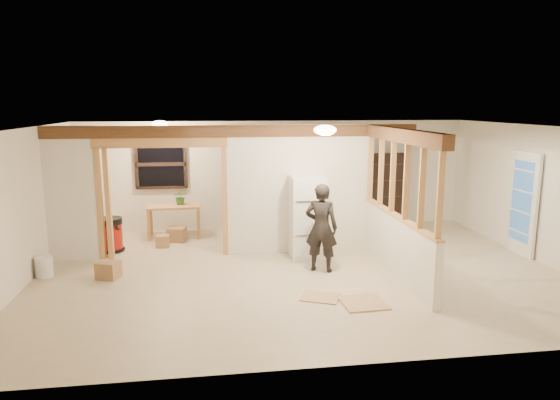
{
  "coord_description": "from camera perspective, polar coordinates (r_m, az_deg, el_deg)",
  "views": [
    {
      "loc": [
        -1.51,
        -8.23,
        2.88
      ],
      "look_at": [
        -0.29,
        0.4,
        1.2
      ],
      "focal_mm": 32.0,
      "sensor_mm": 36.0,
      "label": 1
    }
  ],
  "objects": [
    {
      "name": "bookshelf",
      "position": [
        12.17,
        12.05,
        1.16
      ],
      "size": [
        0.87,
        0.29,
        1.74
      ],
      "primitive_type": "cube",
      "color": "black",
      "rests_on": "floor"
    },
    {
      "name": "floor_panel_far",
      "position": [
        7.7,
        4.63,
        -11.01
      ],
      "size": [
        0.69,
        0.63,
        0.02
      ],
      "primitive_type": "cube",
      "rotation": [
        0.0,
        0.0,
        -0.42
      ],
      "color": "tan",
      "rests_on": "floor"
    },
    {
      "name": "wall_right",
      "position": [
        10.32,
        27.71,
        0.56
      ],
      "size": [
        0.01,
        6.5,
        2.5
      ],
      "primitive_type": "cube",
      "color": "silver",
      "rests_on": "floor"
    },
    {
      "name": "floor_panel_near",
      "position": [
        7.58,
        9.47,
        -11.5
      ],
      "size": [
        0.66,
        0.66,
        0.02
      ],
      "primitive_type": "cube",
      "rotation": [
        0.0,
        0.0,
        0.06
      ],
      "color": "tan",
      "rests_on": "floor"
    },
    {
      "name": "bucket",
      "position": [
        9.38,
        -25.35,
        -6.92
      ],
      "size": [
        0.28,
        0.28,
        0.36
      ],
      "primitive_type": "cylinder",
      "rotation": [
        0.0,
        0.0,
        -0.01
      ],
      "color": "white",
      "rests_on": "floor"
    },
    {
      "name": "doorway_frame",
      "position": [
        9.64,
        -13.21,
        -0.03
      ],
      "size": [
        2.46,
        0.14,
        2.2
      ],
      "primitive_type": "cube",
      "color": "tan",
      "rests_on": "floor"
    },
    {
      "name": "pony_wall",
      "position": [
        8.75,
        13.14,
        -5.17
      ],
      "size": [
        0.12,
        3.2,
        1.0
      ],
      "primitive_type": "cube",
      "color": "silver",
      "rests_on": "floor"
    },
    {
      "name": "wall_back",
      "position": [
        11.69,
        -0.55,
        2.9
      ],
      "size": [
        9.0,
        0.01,
        2.5
      ],
      "primitive_type": "cube",
      "color": "silver",
      "rests_on": "floor"
    },
    {
      "name": "window_back",
      "position": [
        11.53,
        -13.45,
        3.99
      ],
      "size": [
        1.12,
        0.1,
        1.1
      ],
      "primitive_type": "cube",
      "color": "black",
      "rests_on": "wall_back"
    },
    {
      "name": "partition_center",
      "position": [
        9.72,
        2.2,
        1.25
      ],
      "size": [
        2.8,
        0.12,
        2.5
      ],
      "primitive_type": "cube",
      "color": "silver",
      "rests_on": "floor"
    },
    {
      "name": "shop_vac",
      "position": [
        10.44,
        -18.82,
        -3.75
      ],
      "size": [
        0.61,
        0.61,
        0.69
      ],
      "primitive_type": "cylinder",
      "rotation": [
        0.0,
        0.0,
        0.18
      ],
      "color": "#9C130A",
      "rests_on": "floor"
    },
    {
      "name": "header_beam_back",
      "position": [
        9.46,
        -5.0,
        7.84
      ],
      "size": [
        7.0,
        0.18,
        0.22
      ],
      "primitive_type": "cube",
      "color": "brown",
      "rests_on": "ceiling"
    },
    {
      "name": "woman",
      "position": [
        8.67,
        4.74,
        -3.16
      ],
      "size": [
        0.67,
        0.57,
        1.56
      ],
      "primitive_type": "imported",
      "rotation": [
        0.0,
        0.0,
        2.72
      ],
      "color": "black",
      "rests_on": "floor"
    },
    {
      "name": "refrigerator",
      "position": [
        9.47,
        3.12,
        -1.95
      ],
      "size": [
        0.64,
        0.62,
        1.55
      ],
      "primitive_type": "cube",
      "color": "silver",
      "rests_on": "floor"
    },
    {
      "name": "ceiling_dome_util",
      "position": [
        10.58,
        -13.56,
        8.44
      ],
      "size": [
        0.32,
        0.32,
        0.14
      ],
      "primitive_type": "ellipsoid",
      "color": "#FFEABF",
      "rests_on": "ceiling"
    },
    {
      "name": "box_util_b",
      "position": [
        10.54,
        -13.27,
        -4.57
      ],
      "size": [
        0.26,
        0.26,
        0.24
      ],
      "primitive_type": "cube",
      "rotation": [
        0.0,
        0.0,
        -0.03
      ],
      "color": "#A1764E",
      "rests_on": "floor"
    },
    {
      "name": "box_front",
      "position": [
        8.93,
        -19.02,
        -7.57
      ],
      "size": [
        0.43,
        0.4,
        0.28
      ],
      "primitive_type": "cube",
      "rotation": [
        0.0,
        0.0,
        -0.4
      ],
      "color": "#A1764E",
      "rests_on": "floor"
    },
    {
      "name": "partition_left_stub",
      "position": [
        9.9,
        -22.8,
        0.57
      ],
      "size": [
        0.9,
        0.12,
        2.5
      ],
      "primitive_type": "cube",
      "color": "silver",
      "rests_on": "floor"
    },
    {
      "name": "ceiling_dome_main",
      "position": [
        7.95,
        5.17,
        7.97
      ],
      "size": [
        0.36,
        0.36,
        0.16
      ],
      "primitive_type": "ellipsoid",
      "color": "#FFEABF",
      "rests_on": "ceiling"
    },
    {
      "name": "potted_plant",
      "position": [
        11.11,
        -11.29,
        0.38
      ],
      "size": [
        0.37,
        0.34,
        0.34
      ],
      "primitive_type": "imported",
      "rotation": [
        0.0,
        0.0,
        0.28
      ],
      "color": "#1F5524",
      "rests_on": "work_table"
    },
    {
      "name": "wall_left",
      "position": [
        8.91,
        -27.51,
        -0.89
      ],
      "size": [
        0.01,
        6.5,
        2.5
      ],
      "primitive_type": "cube",
      "color": "silver",
      "rests_on": "floor"
    },
    {
      "name": "french_door",
      "position": [
        10.64,
        26.0,
        -0.39
      ],
      "size": [
        0.12,
        0.86,
        2.0
      ],
      "primitive_type": "cube",
      "color": "white",
      "rests_on": "floor"
    },
    {
      "name": "floor",
      "position": [
        8.85,
        2.24,
        -8.13
      ],
      "size": [
        9.0,
        6.5,
        0.01
      ],
      "primitive_type": "cube",
      "color": "#C7B394",
      "rests_on": "ground"
    },
    {
      "name": "work_table",
      "position": [
        11.16,
        -11.98,
        -2.39
      ],
      "size": [
        1.17,
        0.63,
        0.72
      ],
      "primitive_type": "cube",
      "rotation": [
        0.0,
        0.0,
        0.05
      ],
      "color": "tan",
      "rests_on": "floor"
    },
    {
      "name": "box_util_a",
      "position": [
        10.86,
        -11.69,
        -3.87
      ],
      "size": [
        0.42,
        0.38,
        0.31
      ],
      "primitive_type": "cube",
      "rotation": [
        0.0,
        0.0,
        -0.25
      ],
      "color": "#A1764E",
      "rests_on": "floor"
    },
    {
      "name": "ceiling",
      "position": [
        8.37,
        2.37,
        8.3
      ],
      "size": [
        9.0,
        6.5,
        0.01
      ],
      "primitive_type": "cube",
      "color": "white"
    },
    {
      "name": "hanging_bulb",
      "position": [
        9.87,
        -10.95,
        6.64
      ],
      "size": [
        0.07,
        0.07,
        0.07
      ],
      "primitive_type": "ellipsoid",
      "color": "#FFD88C",
      "rests_on": "ceiling"
    },
    {
      "name": "header_beam_right",
      "position": [
        8.44,
        13.7,
        7.2
      ],
      "size": [
        0.18,
        3.3,
        0.22
      ],
      "primitive_type": "cube",
      "color": "brown",
      "rests_on": "ceiling"
    },
    {
      "name": "wall_front",
      "position": [
        5.45,
        8.46,
        -6.63
      ],
      "size": [
        9.0,
        0.01,
        2.5
      ],
      "primitive_type": "cube",
      "color": "silver",
      "rests_on": "floor"
    },
    {
      "name": "stud_partition",
      "position": [
        8.51,
        13.48,
        2.36
      ],
      "size": [
        0.14,
        3.2,
        1.32
      ],
      "primitive_type": "cube",
      "color": "tan",
      "rests_on": "pony_wall"
    }
  ]
}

